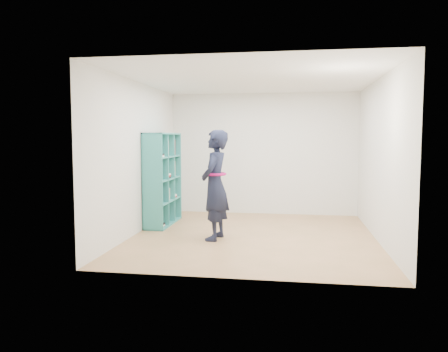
# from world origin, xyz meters

# --- Properties ---
(floor) EXTENTS (4.50, 4.50, 0.00)m
(floor) POSITION_xyz_m (0.00, 0.00, 0.00)
(floor) COLOR #9C7747
(floor) RESTS_ON ground
(ceiling) EXTENTS (4.50, 4.50, 0.00)m
(ceiling) POSITION_xyz_m (0.00, 0.00, 2.60)
(ceiling) COLOR white
(ceiling) RESTS_ON wall_back
(wall_left) EXTENTS (0.02, 4.50, 2.60)m
(wall_left) POSITION_xyz_m (-2.00, 0.00, 1.30)
(wall_left) COLOR silver
(wall_left) RESTS_ON floor
(wall_right) EXTENTS (0.02, 4.50, 2.60)m
(wall_right) POSITION_xyz_m (2.00, 0.00, 1.30)
(wall_right) COLOR silver
(wall_right) RESTS_ON floor
(wall_back) EXTENTS (4.00, 0.02, 2.60)m
(wall_back) POSITION_xyz_m (0.00, 2.25, 1.30)
(wall_back) COLOR silver
(wall_back) RESTS_ON floor
(wall_front) EXTENTS (4.00, 0.02, 2.60)m
(wall_front) POSITION_xyz_m (0.00, -2.25, 1.30)
(wall_front) COLOR silver
(wall_front) RESTS_ON floor
(bookshelf) EXTENTS (0.38, 1.30, 1.74)m
(bookshelf) POSITION_xyz_m (-1.83, 0.77, 0.85)
(bookshelf) COLOR teal
(bookshelf) RESTS_ON floor
(person) EXTENTS (0.49, 0.69, 1.78)m
(person) POSITION_xyz_m (-0.59, -0.32, 0.89)
(person) COLOR black
(person) RESTS_ON floor
(smartphone) EXTENTS (0.02, 0.11, 0.14)m
(smartphone) POSITION_xyz_m (-0.72, -0.23, 1.01)
(smartphone) COLOR silver
(smartphone) RESTS_ON person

